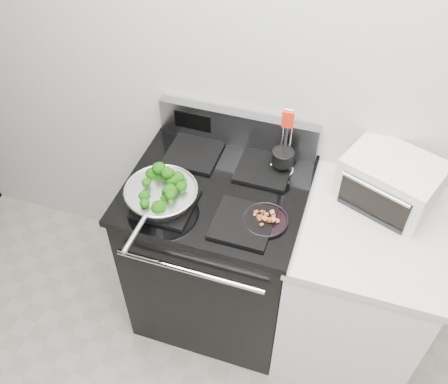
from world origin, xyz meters
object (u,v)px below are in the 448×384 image
at_px(toaster_oven, 390,181).
at_px(utensil_holder, 282,160).
at_px(skillet, 161,195).
at_px(bacon_plate, 265,218).
at_px(gas_range, 218,250).

bearing_deg(toaster_oven, utensil_holder, -158.62).
height_order(skillet, toaster_oven, toaster_oven).
distance_m(bacon_plate, toaster_oven, 0.56).
relative_size(skillet, utensil_holder, 1.46).
relative_size(gas_range, skillet, 2.29).
bearing_deg(toaster_oven, skillet, -137.00).
relative_size(gas_range, utensil_holder, 3.34).
bearing_deg(gas_range, skillet, -138.21).
height_order(gas_range, utensil_holder, utensil_holder).
height_order(skillet, bacon_plate, skillet).
distance_m(skillet, bacon_plate, 0.45).
relative_size(skillet, toaster_oven, 1.08).
distance_m(gas_range, skillet, 0.57).
height_order(gas_range, bacon_plate, gas_range).
relative_size(gas_range, toaster_oven, 2.49).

